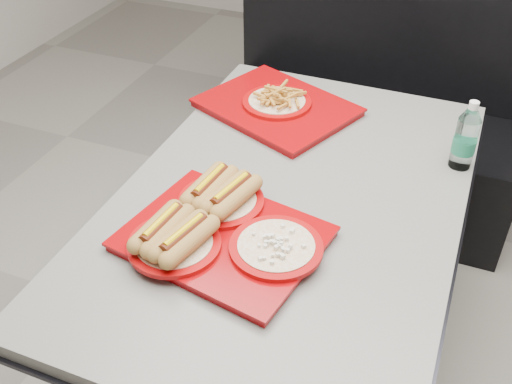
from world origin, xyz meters
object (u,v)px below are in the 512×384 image
at_px(booth_bench, 369,117).
at_px(tray_near, 217,228).
at_px(diner_table, 289,241).
at_px(tray_far, 277,104).
at_px(water_bottle, 465,139).

relative_size(booth_bench, tray_near, 2.60).
distance_m(diner_table, booth_bench, 1.11).
height_order(diner_table, booth_bench, booth_bench).
height_order(booth_bench, tray_far, booth_bench).
bearing_deg(diner_table, booth_bench, 90.00).
bearing_deg(water_bottle, booth_bench, 117.79).
xyz_separation_m(diner_table, water_bottle, (0.41, 0.32, 0.26)).
height_order(tray_near, tray_far, tray_near).
xyz_separation_m(tray_far, water_bottle, (0.60, -0.10, 0.06)).
relative_size(tray_near, water_bottle, 2.48).
bearing_deg(diner_table, tray_far, 115.05).
relative_size(diner_table, tray_far, 2.48).
distance_m(tray_far, water_bottle, 0.61).
bearing_deg(tray_far, diner_table, -64.95).
bearing_deg(tray_far, water_bottle, -9.27).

